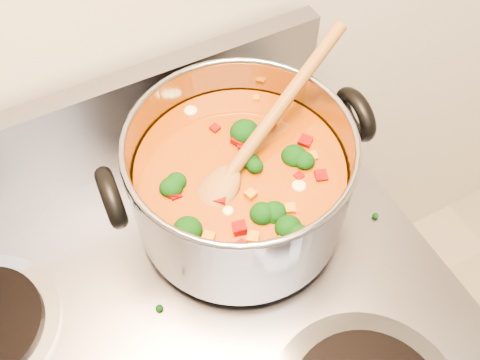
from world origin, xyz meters
name	(u,v)px	position (x,y,z in m)	size (l,w,h in m)	color
stockpot	(240,181)	(0.21, 1.30, 1.01)	(0.34, 0.28, 0.17)	#919298
wooden_spoon	(251,147)	(0.23, 1.31, 1.06)	(0.28, 0.15, 0.11)	brown
cooktop_crumbs	(164,229)	(0.11, 1.33, 0.92)	(0.22, 0.26, 0.01)	black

